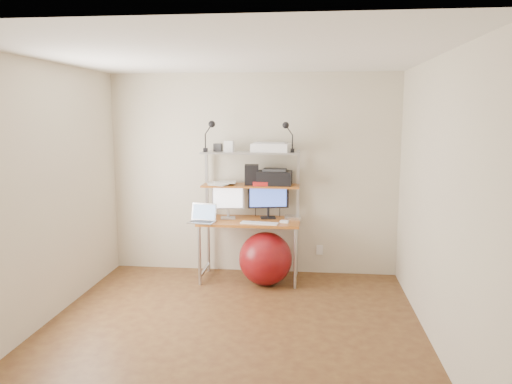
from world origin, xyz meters
The scene contains 20 objects.
room centered at (0.00, 0.00, 1.25)m, with size 3.60×3.60×3.60m.
computer_desk centered at (0.00, 1.50, 0.96)m, with size 1.20×0.60×1.57m.
wall_outlet centered at (0.85, 1.79, 0.30)m, with size 0.08×0.01×0.12m, color white.
monitor_silver centered at (-0.27, 1.52, 0.97)m, with size 0.39×0.16×0.44m.
monitor_black centered at (0.21, 1.59, 0.99)m, with size 0.49×0.17×0.50m.
laptop centered at (-0.53, 1.28, 0.79)m, with size 0.34×0.29×0.27m.
keyboard centered at (0.14, 1.26, 0.75)m, with size 0.43×0.12×0.01m, color white.
mouse centered at (0.42, 1.34, 0.75)m, with size 0.10×0.06×0.03m, color white.
mac_mini centered at (0.51, 1.56, 0.76)m, with size 0.19×0.19×0.04m, color silver.
phone centered at (0.05, 1.29, 0.75)m, with size 0.07×0.14×0.01m, color black.
printer centered at (0.29, 1.59, 1.24)m, with size 0.42×0.29×0.20m.
nas_cube centered at (0.01, 1.56, 1.27)m, with size 0.17×0.17×0.25m, color black.
red_box centered at (0.12, 1.50, 1.18)m, with size 0.17×0.12×0.05m, color red.
scanner centered at (0.24, 1.59, 1.61)m, with size 0.48×0.34×0.12m.
box_white centered at (-0.26, 1.58, 1.62)m, with size 0.11×0.09×0.13m, color white.
box_grey centered at (-0.41, 1.62, 1.60)m, with size 0.09×0.09×0.09m, color #2F2F32.
clip_lamp_left centered at (-0.47, 1.50, 1.82)m, with size 0.15×0.08×0.37m.
clip_lamp_right centered at (0.44, 1.51, 1.81)m, with size 0.14×0.08×0.36m.
exercise_ball centered at (0.21, 1.28, 0.31)m, with size 0.63×0.63×0.63m, color maroon.
paper_stack centered at (-0.36, 1.57, 1.17)m, with size 0.40×0.40×0.03m.
Camera 1 is at (0.71, -4.37, 2.00)m, focal length 35.00 mm.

